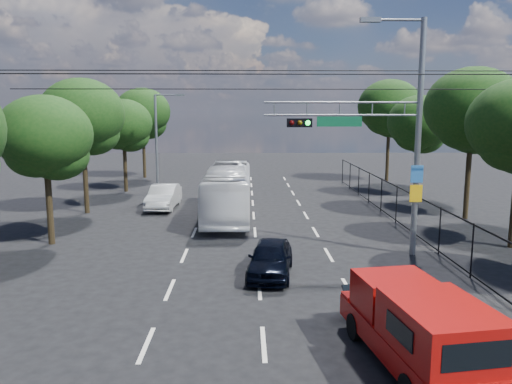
{
  "coord_description": "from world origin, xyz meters",
  "views": [
    {
      "loc": [
        -0.44,
        -12.0,
        5.88
      ],
      "look_at": [
        -0.05,
        7.13,
        2.8
      ],
      "focal_mm": 35.0,
      "sensor_mm": 36.0,
      "label": 1
    }
  ],
  "objects_px": {
    "red_pickup": "(417,326)",
    "white_bus": "(228,191)",
    "navy_hatchback": "(270,258)",
    "white_van": "(164,197)",
    "signal_mast": "(389,128)"
  },
  "relations": [
    {
      "from": "white_van",
      "to": "red_pickup",
      "type": "bearing_deg",
      "value": -63.23
    },
    {
      "from": "signal_mast",
      "to": "red_pickup",
      "type": "xyz_separation_m",
      "value": [
        -1.8,
        -9.26,
        -4.21
      ]
    },
    {
      "from": "navy_hatchback",
      "to": "white_bus",
      "type": "relative_size",
      "value": 0.37
    },
    {
      "from": "navy_hatchback",
      "to": "white_van",
      "type": "distance_m",
      "value": 14.15
    },
    {
      "from": "red_pickup",
      "to": "white_van",
      "type": "height_order",
      "value": "red_pickup"
    },
    {
      "from": "red_pickup",
      "to": "navy_hatchback",
      "type": "relative_size",
      "value": 1.43
    },
    {
      "from": "signal_mast",
      "to": "white_van",
      "type": "height_order",
      "value": "signal_mast"
    },
    {
      "from": "navy_hatchback",
      "to": "white_van",
      "type": "height_order",
      "value": "white_van"
    },
    {
      "from": "white_bus",
      "to": "white_van",
      "type": "distance_m",
      "value": 4.78
    },
    {
      "from": "white_van",
      "to": "signal_mast",
      "type": "bearing_deg",
      "value": -41.6
    },
    {
      "from": "red_pickup",
      "to": "navy_hatchback",
      "type": "bearing_deg",
      "value": 114.29
    },
    {
      "from": "signal_mast",
      "to": "navy_hatchback",
      "type": "height_order",
      "value": "signal_mast"
    },
    {
      "from": "navy_hatchback",
      "to": "white_van",
      "type": "bearing_deg",
      "value": 122.57
    },
    {
      "from": "red_pickup",
      "to": "white_bus",
      "type": "bearing_deg",
      "value": 105.96
    },
    {
      "from": "red_pickup",
      "to": "white_bus",
      "type": "height_order",
      "value": "white_bus"
    }
  ]
}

